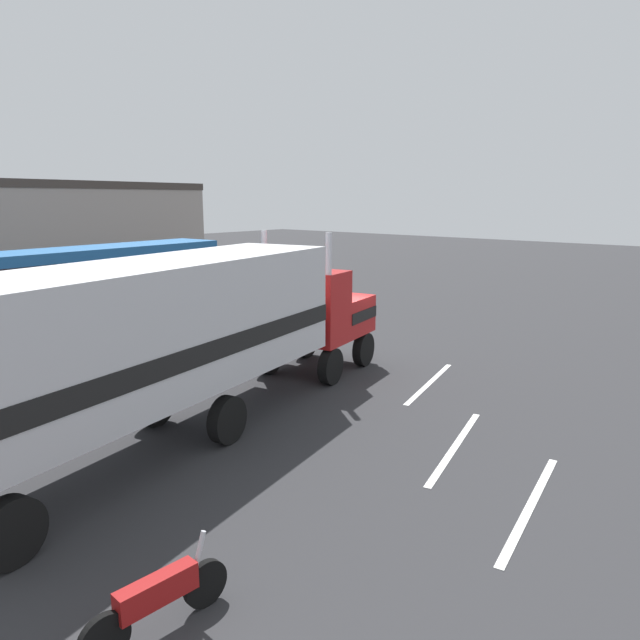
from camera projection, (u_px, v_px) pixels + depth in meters
The scene contains 9 objects.
ground_plane at pixel (327, 366), 19.61m from camera, with size 120.00×120.00×0.00m, color #2D2D30.
lane_stripe_near at pixel (430, 383), 17.83m from camera, with size 4.40×0.16×0.01m, color silver.
lane_stripe_mid at pixel (455, 446), 13.32m from camera, with size 4.40×0.16×0.01m, color silver.
lane_stripe_far at pixel (531, 505), 10.76m from camera, with size 4.40×0.16×0.01m, color silver.
semi_truck at pixel (189, 328), 13.63m from camera, with size 14.37×5.37×4.50m.
person_bystander at pixel (101, 377), 15.43m from camera, with size 0.38×0.48×1.63m.
parked_bus at pixel (103, 278), 25.58m from camera, with size 11.14×3.22×3.40m.
motorcycle at pixel (158, 599), 7.54m from camera, with size 2.11×0.31×1.12m.
building_backdrop at pixel (53, 228), 38.76m from camera, with size 23.75×10.50×6.48m.
Camera 1 is at (-14.54, -12.07, 5.48)m, focal length 33.41 mm.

